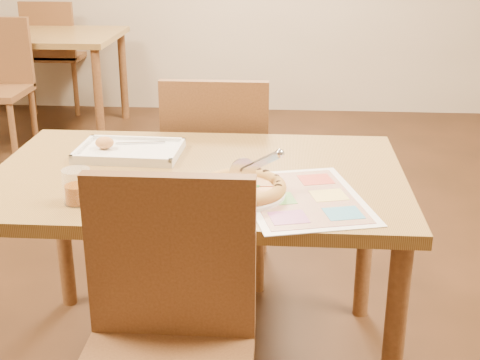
# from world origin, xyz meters

# --- Properties ---
(dining_table) EXTENTS (1.30, 0.85, 0.72)m
(dining_table) POSITION_xyz_m (0.00, 0.00, 0.63)
(dining_table) COLOR olive
(dining_table) RESTS_ON ground
(chair_near) EXTENTS (0.42, 0.42, 0.47)m
(chair_near) POSITION_xyz_m (0.00, -0.60, 0.57)
(chair_near) COLOR brown
(chair_near) RESTS_ON ground
(chair_far) EXTENTS (0.42, 0.42, 0.47)m
(chair_far) POSITION_xyz_m (-0.00, 0.60, 0.57)
(chair_far) COLOR brown
(chair_far) RESTS_ON ground
(bg_table) EXTENTS (1.30, 0.85, 0.72)m
(bg_table) POSITION_xyz_m (-1.60, 2.80, 0.63)
(bg_table) COLOR olive
(bg_table) RESTS_ON ground
(bg_chair_far) EXTENTS (0.42, 0.42, 0.47)m
(bg_chair_far) POSITION_xyz_m (-1.60, 3.30, 0.57)
(bg_chair_far) COLOR brown
(bg_chair_far) RESTS_ON ground
(plate) EXTENTS (0.30, 0.30, 0.01)m
(plate) POSITION_xyz_m (0.15, -0.19, 0.73)
(plate) COLOR white
(plate) RESTS_ON dining_table
(pizza) EXTENTS (0.26, 0.26, 0.04)m
(pizza) POSITION_xyz_m (0.15, -0.19, 0.75)
(pizza) COLOR #C88E44
(pizza) RESTS_ON plate
(pizza_cutter) EXTENTS (0.15, 0.07, 0.09)m
(pizza_cutter) POSITION_xyz_m (0.19, -0.16, 0.80)
(pizza_cutter) COLOR silver
(pizza_cutter) RESTS_ON pizza
(appetizer_tray) EXTENTS (0.35, 0.25, 0.06)m
(appetizer_tray) POSITION_xyz_m (-0.26, 0.15, 0.73)
(appetizer_tray) COLOR silver
(appetizer_tray) RESTS_ON dining_table
(glass_tumbler) EXTENTS (0.08, 0.08, 0.10)m
(glass_tumbler) POSITION_xyz_m (-0.30, -0.27, 0.76)
(glass_tumbler) COLOR #843F0A
(glass_tumbler) RESTS_ON dining_table
(menu) EXTENTS (0.43, 0.52, 0.00)m
(menu) POSITION_xyz_m (0.33, -0.20, 0.72)
(menu) COLOR silver
(menu) RESTS_ON dining_table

